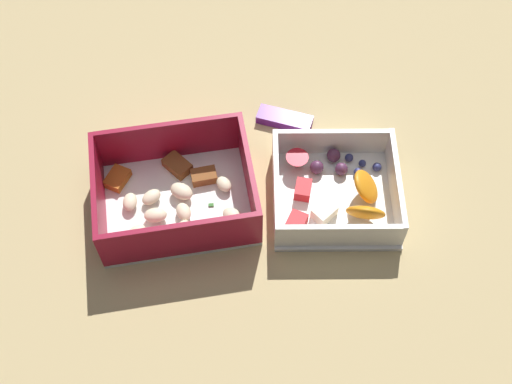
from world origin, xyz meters
The scene contains 4 objects.
table_surface centered at (0.00, 0.00, 1.00)cm, with size 80.00×80.00×2.00cm, color tan.
pasta_container centered at (-10.18, 0.89, 4.18)cm, with size 19.17×15.86×6.76cm.
fruit_bowl centered at (8.51, 0.30, 3.71)cm, with size 15.30×14.46×5.35cm.
candy_bar centered at (3.62, 12.13, 2.60)cm, with size 7.00×2.40×1.20cm, color #51197A.
Camera 1 is at (-3.78, -40.56, 69.71)cm, focal length 46.90 mm.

